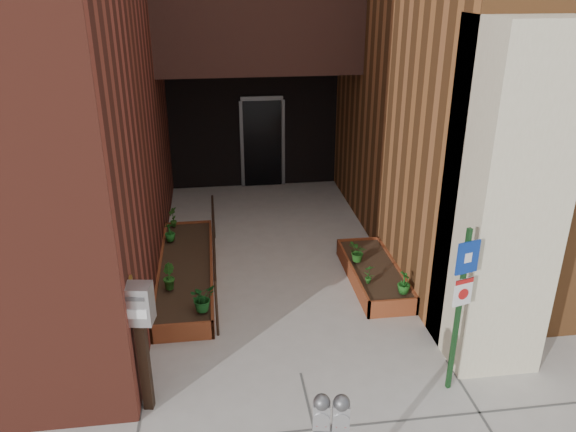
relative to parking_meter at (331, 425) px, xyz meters
name	(u,v)px	position (x,y,z in m)	size (l,w,h in m)	color
ground	(301,373)	(0.07, 2.11, -1.13)	(80.00, 80.00, 0.00)	#9E9991
planter_left	(186,273)	(-1.48, 4.81, -1.00)	(0.90, 3.60, 0.30)	maroon
planter_right	(374,275)	(1.67, 4.31, -1.00)	(0.80, 2.20, 0.30)	maroon
handrail	(214,240)	(-0.98, 4.76, -0.38)	(0.04, 3.34, 0.90)	black
parking_meter	(331,425)	(0.00, 0.00, 0.00)	(0.34, 0.18, 1.46)	#A4A3A6
sign_post	(461,295)	(1.88, 1.58, 0.23)	(0.30, 0.11, 2.21)	#163D1A
payment_dropbox	(139,322)	(-1.83, 1.75, 0.09)	(0.37, 0.30, 1.69)	black
shrub_left_a	(202,298)	(-1.18, 3.34, -0.62)	(0.37, 0.37, 0.41)	#17511C
shrub_left_b	(168,277)	(-1.70, 4.04, -0.63)	(0.22, 0.22, 0.41)	#215819
shrub_left_c	(170,232)	(-1.78, 5.77, -0.65)	(0.19, 0.19, 0.35)	#1C621D
shrub_left_d	(173,217)	(-1.75, 6.41, -0.63)	(0.21, 0.21, 0.39)	#265719
shrub_right_a	(404,282)	(1.87, 3.41, -0.65)	(0.20, 0.20, 0.36)	#1A5518
shrub_right_b	(369,274)	(1.42, 3.77, -0.66)	(0.17, 0.17, 0.33)	#1C5217
shrub_right_c	(358,252)	(1.42, 4.50, -0.66)	(0.31, 0.31, 0.34)	#1C4F16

